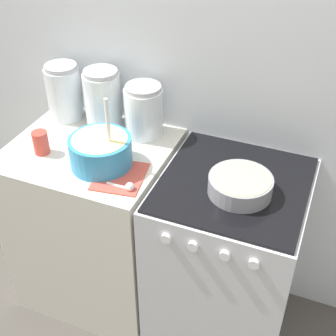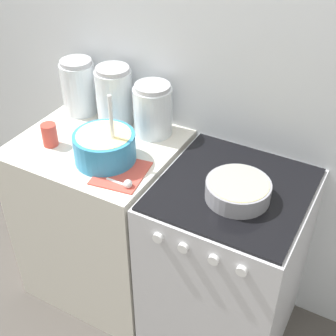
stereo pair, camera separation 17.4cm
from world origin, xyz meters
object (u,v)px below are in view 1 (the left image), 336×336
object	(u,v)px
storage_jar_left	(65,95)
mixing_bowl	(101,150)
storage_jar_middle	(103,102)
tin_can	(41,143)
storage_jar_right	(144,114)
stove	(226,260)
baking_pan	(240,185)

from	to	relation	value
storage_jar_left	mixing_bowl	bearing A→B (deg)	-39.79
storage_jar_middle	storage_jar_left	bearing A→B (deg)	180.00
storage_jar_left	tin_can	xyz separation A→B (m)	(0.07, -0.31, -0.06)
storage_jar_left	storage_jar_right	distance (m)	0.41
stove	storage_jar_left	size ratio (longest dim) A/B	3.36
baking_pan	storage_jar_right	bearing A→B (deg)	153.86
baking_pan	storage_jar_left	size ratio (longest dim) A/B	0.92
stove	baking_pan	world-z (taller)	baking_pan
stove	mixing_bowl	bearing A→B (deg)	-170.78
baking_pan	storage_jar_middle	bearing A→B (deg)	160.64
stove	storage_jar_left	distance (m)	1.08
tin_can	stove	bearing A→B (deg)	7.43
mixing_bowl	tin_can	bearing A→B (deg)	-176.11
storage_jar_middle	baking_pan	bearing A→B (deg)	-19.36
storage_jar_left	baking_pan	bearing A→B (deg)	-15.30
stove	baking_pan	xyz separation A→B (m)	(0.03, -0.05, 0.49)
baking_pan	storage_jar_middle	size ratio (longest dim) A/B	0.89
storage_jar_middle	tin_can	world-z (taller)	storage_jar_middle
baking_pan	storage_jar_left	world-z (taller)	storage_jar_left
mixing_bowl	storage_jar_right	distance (m)	0.30
storage_jar_right	mixing_bowl	bearing A→B (deg)	-102.45
baking_pan	tin_can	bearing A→B (deg)	-176.40
baking_pan	mixing_bowl	bearing A→B (deg)	-176.54
storage_jar_middle	tin_can	distance (m)	0.35
baking_pan	storage_jar_left	bearing A→B (deg)	164.70
mixing_bowl	baking_pan	size ratio (longest dim) A/B	1.28
baking_pan	storage_jar_right	world-z (taller)	storage_jar_right
storage_jar_right	tin_can	xyz separation A→B (m)	(-0.35, -0.31, -0.05)
mixing_bowl	tin_can	size ratio (longest dim) A/B	3.09
mixing_bowl	storage_jar_right	bearing A→B (deg)	77.55
stove	mixing_bowl	size ratio (longest dim) A/B	2.83
mixing_bowl	storage_jar_left	size ratio (longest dim) A/B	1.18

